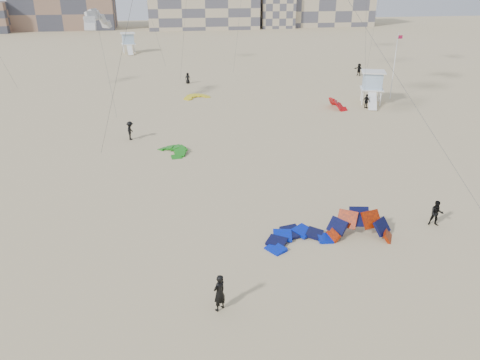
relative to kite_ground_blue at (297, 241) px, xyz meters
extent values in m
plane|color=tan|center=(-3.67, -4.65, 0.00)|extent=(320.00, 320.00, 0.00)
imported|color=black|center=(-5.35, -5.37, 0.95)|extent=(0.83, 0.79, 1.91)
imported|color=black|center=(9.08, 0.44, 0.84)|extent=(0.99, 0.88, 1.68)
imported|color=black|center=(-10.58, 20.88, 0.90)|extent=(0.87, 1.26, 1.80)
imported|color=black|center=(16.52, 28.17, 0.84)|extent=(0.81, 1.07, 1.69)
imported|color=black|center=(-3.49, 45.71, 0.78)|extent=(0.84, 0.62, 1.56)
imported|color=black|center=(23.57, 47.26, 0.94)|extent=(1.30, 1.81, 1.89)
cylinder|color=#3F3F3F|center=(-9.32, 12.49, 11.68)|extent=(6.70, 4.29, 21.36)
cylinder|color=#3F3F3F|center=(6.53, 8.81, 11.56)|extent=(9.48, 21.00, 21.13)
cylinder|color=#3F3F3F|center=(-13.03, 29.28, 5.43)|extent=(1.81, 7.56, 8.87)
cylinder|color=#3F3F3F|center=(15.74, 28.65, 8.84)|extent=(0.57, 4.74, 15.69)
cylinder|color=#3F3F3F|center=(25.71, 47.73, 9.70)|extent=(0.21, 2.16, 17.41)
cylinder|color=#3F3F3F|center=(-8.17, 56.58, 8.10)|extent=(3.45, 2.78, 14.20)
cube|color=white|center=(18.04, 30.37, 1.80)|extent=(3.44, 3.44, 0.13)
cube|color=#9CBAD5|center=(18.04, 30.37, 2.82)|extent=(2.82, 2.82, 1.92)
cube|color=white|center=(18.04, 30.37, 3.86)|extent=(3.56, 3.56, 0.15)
cube|color=white|center=(18.04, 27.78, 0.86)|extent=(1.82, 2.89, 1.59)
cube|color=white|center=(-13.41, 77.66, 1.81)|extent=(3.05, 3.05, 0.14)
cube|color=#9CBAD5|center=(-13.41, 77.66, 2.84)|extent=(2.50, 2.50, 1.93)
cube|color=white|center=(-13.41, 77.66, 3.88)|extent=(3.16, 3.16, 0.15)
cube|color=white|center=(-13.41, 75.05, 0.87)|extent=(1.33, 2.85, 1.60)
cylinder|color=white|center=(21.56, 32.18, 4.06)|extent=(0.10, 0.10, 8.13)
cube|color=#BC1948|center=(21.86, 32.18, 7.62)|extent=(0.61, 0.02, 0.41)
cube|color=#C0AF8D|center=(6.33, 125.35, 6.00)|extent=(32.00, 16.00, 12.00)
cube|color=#C0AF8D|center=(28.33, 123.35, 5.00)|extent=(10.00, 10.00, 10.00)
camera|label=1|loc=(-7.36, -23.07, 14.44)|focal=35.00mm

